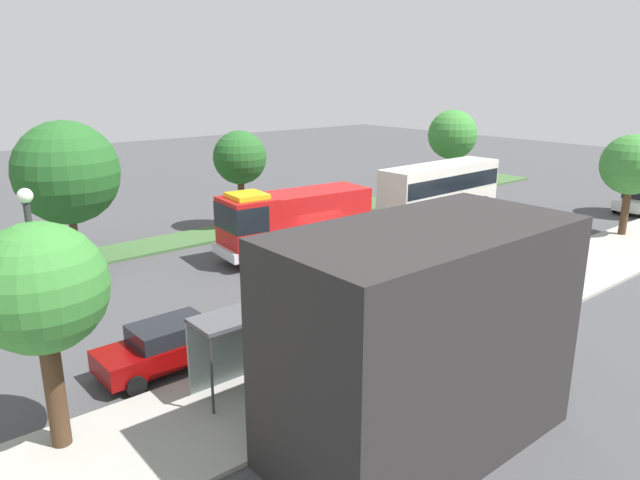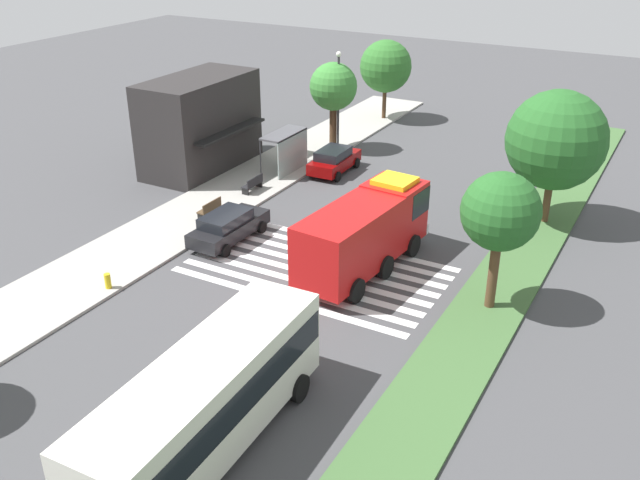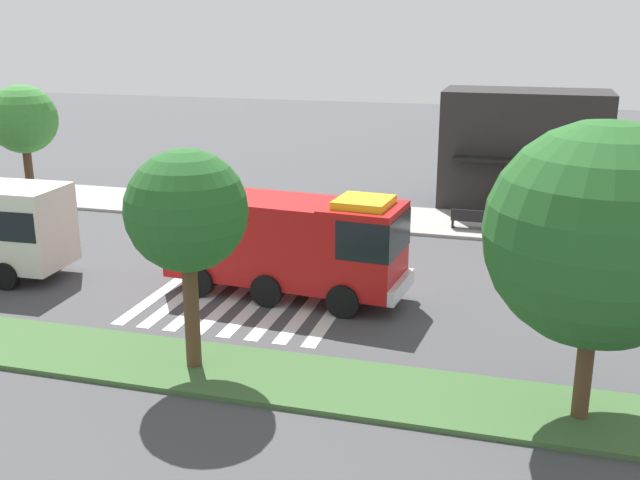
{
  "view_description": "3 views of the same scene",
  "coord_description": "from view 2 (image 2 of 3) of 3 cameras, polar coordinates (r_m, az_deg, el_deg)",
  "views": [
    {
      "loc": [
        18.55,
        21.98,
        9.4
      ],
      "look_at": [
        1.32,
        1.11,
        1.62
      ],
      "focal_mm": 32.6,
      "sensor_mm": 36.0,
      "label": 1
    },
    {
      "loc": [
        -25.88,
        -14.23,
        15.66
      ],
      "look_at": [
        -0.1,
        0.07,
        1.34
      ],
      "focal_mm": 39.25,
      "sensor_mm": 36.0,
      "label": 2
    },
    {
      "loc": [
        8.41,
        -25.26,
        9.29
      ],
      "look_at": [
        0.99,
        0.92,
        1.21
      ],
      "focal_mm": 42.07,
      "sensor_mm": 36.0,
      "label": 3
    }
  ],
  "objects": [
    {
      "name": "median_tree_center",
      "position": [
        38.05,
        18.71,
        7.7
      ],
      "size": [
        5.16,
        5.16,
        7.09
      ],
      "color": "#513823",
      "rests_on": "median_strip"
    },
    {
      "name": "bench_west_of_shelter",
      "position": [
        38.55,
        -8.95,
        2.57
      ],
      "size": [
        1.6,
        0.5,
        0.9
      ],
      "color": "#4C3823",
      "rests_on": "sidewalk"
    },
    {
      "name": "crosswalk",
      "position": [
        32.98,
        -0.3,
        -2.43
      ],
      "size": [
        6.75,
        11.96,
        0.01
      ],
      "color": "silver",
      "rests_on": "ground_plane"
    },
    {
      "name": "sidewalk",
      "position": [
        38.1,
        -11.74,
        1.18
      ],
      "size": [
        60.0,
        4.68,
        0.14
      ],
      "primitive_type": "cube",
      "color": "#9E9B93",
      "rests_on": "ground_plane"
    },
    {
      "name": "storefront_building",
      "position": [
        45.54,
        -9.78,
        9.33
      ],
      "size": [
        8.04,
        4.82,
        5.9
      ],
      "color": "#282626",
      "rests_on": "ground_plane"
    },
    {
      "name": "sidewalk_tree_east",
      "position": [
        55.66,
        5.38,
        13.91
      ],
      "size": [
        3.99,
        3.99,
        6.07
      ],
      "color": "#47301E",
      "rests_on": "sidewalk"
    },
    {
      "name": "bus_stop_shelter",
      "position": [
        44.36,
        -2.62,
        7.79
      ],
      "size": [
        3.5,
        1.4,
        2.46
      ],
      "color": "#4C4C51",
      "rests_on": "sidewalk"
    },
    {
      "name": "bench_near_shelter",
      "position": [
        41.66,
        -5.48,
        4.58
      ],
      "size": [
        1.6,
        0.5,
        0.9
      ],
      "color": "black",
      "rests_on": "sidewalk"
    },
    {
      "name": "ground_plane",
      "position": [
        33.43,
        0.19,
        -2.02
      ],
      "size": [
        120.0,
        120.0,
        0.0
      ],
      "primitive_type": "plane",
      "color": "#424244"
    },
    {
      "name": "transit_bus",
      "position": [
        22.01,
        -9.25,
        -12.66
      ],
      "size": [
        10.08,
        3.1,
        3.47
      ],
      "rotation": [
        0.0,
        0.0,
        3.17
      ],
      "color": "silver",
      "rests_on": "ground_plane"
    },
    {
      "name": "parked_car_mid",
      "position": [
        35.72,
        -7.49,
        1.14
      ],
      "size": [
        4.79,
        2.13,
        1.58
      ],
      "rotation": [
        0.0,
        0.0,
        -0.02
      ],
      "color": "black",
      "rests_on": "ground_plane"
    },
    {
      "name": "fire_hydrant",
      "position": [
        32.43,
        -16.92,
        -3.21
      ],
      "size": [
        0.28,
        0.28,
        0.7
      ],
      "primitive_type": "cylinder",
      "color": "gold",
      "rests_on": "sidewalk"
    },
    {
      "name": "fire_truck",
      "position": [
        32.43,
        3.86,
        0.92
      ],
      "size": [
        8.6,
        3.44,
        3.68
      ],
      "rotation": [
        0.0,
        0.0,
        -0.09
      ],
      "color": "#B71414",
      "rests_on": "ground_plane"
    },
    {
      "name": "parked_car_east",
      "position": [
        44.72,
        1.16,
        6.54
      ],
      "size": [
        4.37,
        2.13,
        1.6
      ],
      "rotation": [
        0.0,
        0.0,
        0.03
      ],
      "color": "#720505",
      "rests_on": "ground_plane"
    },
    {
      "name": "street_lamp",
      "position": [
        47.94,
        1.51,
        11.88
      ],
      "size": [
        0.36,
        0.36,
        6.67
      ],
      "color": "#2D2D30",
      "rests_on": "sidewalk"
    },
    {
      "name": "sidewalk_tree_center",
      "position": [
        48.07,
        1.1,
        12.34
      ],
      "size": [
        3.22,
        3.22,
        5.92
      ],
      "color": "#47301E",
      "rests_on": "sidewalk"
    },
    {
      "name": "median_tree_west",
      "position": [
        28.81,
        14.51,
        2.19
      ],
      "size": [
        3.23,
        3.23,
        5.99
      ],
      "color": "#513823",
      "rests_on": "median_strip"
    },
    {
      "name": "median_strip",
      "position": [
        30.82,
        13.63,
        -5.29
      ],
      "size": [
        60.0,
        3.0,
        0.14
      ],
      "primitive_type": "cube",
      "color": "#3D6033",
      "rests_on": "ground_plane"
    }
  ]
}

